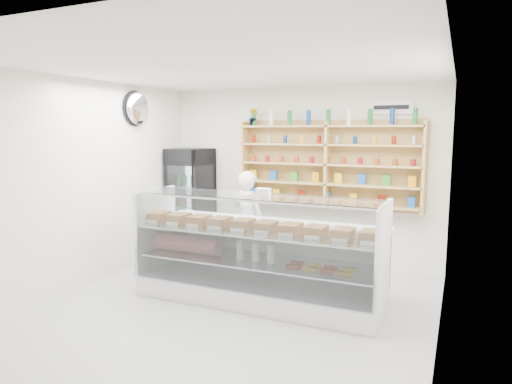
% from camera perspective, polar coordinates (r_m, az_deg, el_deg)
% --- Properties ---
extents(room, '(5.00, 5.00, 5.00)m').
position_cam_1_polar(room, '(5.13, -3.56, -0.32)').
color(room, '#AFAFB4').
rests_on(room, ground).
extents(display_counter, '(3.08, 0.92, 1.34)m').
position_cam_1_polar(display_counter, '(5.75, 0.21, -10.02)').
color(display_counter, white).
rests_on(display_counter, floor).
extents(shop_worker, '(0.63, 0.49, 1.52)m').
position_cam_1_polar(shop_worker, '(6.91, -0.99, -3.61)').
color(shop_worker, white).
rests_on(shop_worker, floor).
extents(drinks_cooler, '(0.68, 0.66, 1.81)m').
position_cam_1_polar(drinks_cooler, '(7.95, -8.16, -1.11)').
color(drinks_cooler, black).
rests_on(drinks_cooler, floor).
extents(wall_shelving, '(2.84, 0.28, 1.33)m').
position_cam_1_polar(wall_shelving, '(7.10, 8.91, 3.40)').
color(wall_shelving, tan).
rests_on(wall_shelving, back_wall).
extents(potted_plant, '(0.18, 0.16, 0.28)m').
position_cam_1_polar(potted_plant, '(7.51, -0.32, 9.36)').
color(potted_plant, '#1E6626').
rests_on(potted_plant, wall_shelving).
extents(security_mirror, '(0.15, 0.50, 0.50)m').
position_cam_1_polar(security_mirror, '(7.29, -14.56, 10.09)').
color(security_mirror, silver).
rests_on(security_mirror, left_wall).
extents(wall_sign, '(0.62, 0.03, 0.20)m').
position_cam_1_polar(wall_sign, '(7.04, 16.54, 10.11)').
color(wall_sign, white).
rests_on(wall_sign, back_wall).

